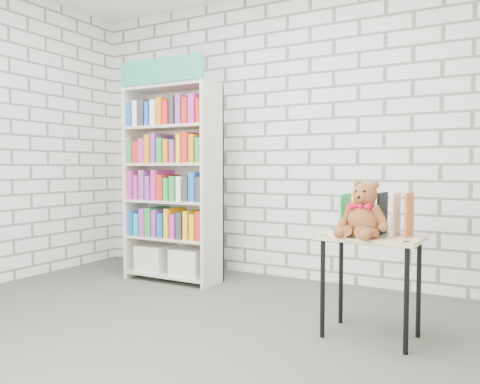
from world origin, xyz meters
The scene contains 6 objects.
ground centered at (0.00, 0.00, 0.00)m, with size 4.50×4.50×0.00m, color #3F473C.
room_shell centered at (0.00, 0.00, 1.78)m, with size 4.52×4.02×2.81m.
bookshelf centered at (-0.90, 1.36, 0.95)m, with size 0.93×0.36×2.08m.
display_table centered at (1.12, 0.72, 0.56)m, with size 0.64×0.46×0.66m.
table_books centered at (1.13, 0.81, 0.78)m, with size 0.44×0.22×0.25m.
teddy_bear centered at (1.09, 0.62, 0.80)m, with size 0.32×0.31×0.35m.
Camera 1 is at (1.80, -2.25, 1.08)m, focal length 35.00 mm.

